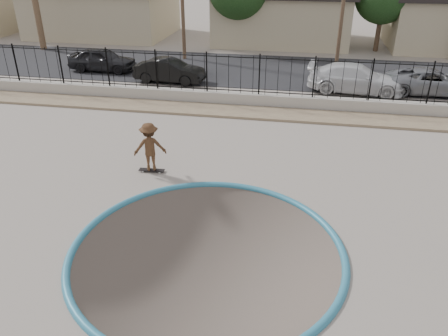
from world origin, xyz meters
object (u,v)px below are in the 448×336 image
(skater, at_px, (150,149))
(skateboard, at_px, (152,170))
(car_b, at_px, (170,71))
(car_d, at_px, (432,81))
(car_c, at_px, (356,78))
(car_a, at_px, (102,59))

(skater, height_order, skateboard, skater)
(skater, distance_m, car_b, 10.81)
(car_d, bearing_deg, car_b, 89.32)
(skateboard, xyz_separation_m, car_c, (7.49, 10.52, 0.68))
(car_d, bearing_deg, skateboard, 131.68)
(car_a, xyz_separation_m, car_d, (18.53, -1.20, -0.05))
(skater, relative_size, skateboard, 1.88)
(car_b, bearing_deg, skater, -162.57)
(car_a, height_order, car_c, car_c)
(car_a, relative_size, car_c, 0.83)
(skateboard, height_order, car_d, car_d)
(car_c, height_order, car_d, car_c)
(skateboard, relative_size, car_a, 0.22)
(car_b, relative_size, car_d, 0.85)
(car_b, distance_m, car_d, 13.82)
(skater, height_order, car_a, skater)
(car_a, bearing_deg, car_b, -107.43)
(skateboard, height_order, car_a, car_a)
(skater, xyz_separation_m, car_d, (11.30, 10.92, -0.16))
(car_a, height_order, car_d, car_a)
(car_c, bearing_deg, skateboard, 149.91)
(car_b, height_order, car_d, car_b)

